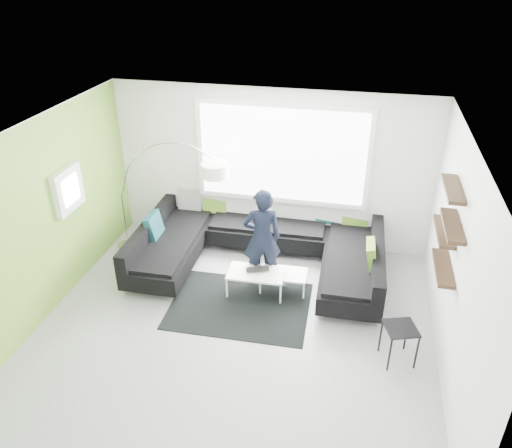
{
  "coord_description": "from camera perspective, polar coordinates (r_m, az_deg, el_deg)",
  "views": [
    {
      "loc": [
        1.49,
        -5.34,
        4.72
      ],
      "look_at": [
        0.1,
        0.9,
        1.19
      ],
      "focal_mm": 35.0,
      "sensor_mm": 36.0,
      "label": 1
    }
  ],
  "objects": [
    {
      "name": "coffee_table",
      "position": [
        7.83,
        1.59,
        -6.52
      ],
      "size": [
        1.15,
        0.69,
        0.37
      ],
      "primitive_type": "cube",
      "rotation": [
        0.0,
        0.0,
        0.04
      ],
      "color": "silver",
      "rests_on": "ground"
    },
    {
      "name": "person",
      "position": [
        7.71,
        0.68,
        -1.54
      ],
      "size": [
        0.84,
        0.76,
        1.63
      ],
      "primitive_type": "imported",
      "rotation": [
        0.0,
        0.0,
        3.48
      ],
      "color": "black",
      "rests_on": "ground"
    },
    {
      "name": "sectional_sofa",
      "position": [
        8.25,
        0.43,
        -2.86
      ],
      "size": [
        4.01,
        2.53,
        0.85
      ],
      "rotation": [
        0.0,
        0.0,
        0.02
      ],
      "color": "black",
      "rests_on": "ground"
    },
    {
      "name": "side_table",
      "position": [
        6.85,
        15.94,
        -13.02
      ],
      "size": [
        0.5,
        0.5,
        0.54
      ],
      "primitive_type": "cube",
      "rotation": [
        0.0,
        0.0,
        0.32
      ],
      "color": "black",
      "rests_on": "ground"
    },
    {
      "name": "arc_lamp",
      "position": [
        8.85,
        -15.18,
        3.13
      ],
      "size": [
        1.88,
        0.44,
        2.05
      ],
      "primitive_type": null,
      "rotation": [
        0.0,
        0.0,
        0.0
      ],
      "color": "silver",
      "rests_on": "ground"
    },
    {
      "name": "ground",
      "position": [
        7.28,
        -2.35,
        -11.54
      ],
      "size": [
        5.5,
        5.5,
        0.0
      ],
      "primitive_type": "plane",
      "color": "gray",
      "rests_on": "ground"
    },
    {
      "name": "rug",
      "position": [
        7.63,
        -1.86,
        -9.29
      ],
      "size": [
        2.11,
        1.56,
        0.01
      ],
      "primitive_type": "cube",
      "rotation": [
        0.0,
        0.0,
        0.03
      ],
      "color": "black",
      "rests_on": "ground"
    },
    {
      "name": "laptop",
      "position": [
        7.69,
        0.24,
        -5.45
      ],
      "size": [
        0.51,
        0.46,
        0.03
      ],
      "primitive_type": "imported",
      "rotation": [
        0.0,
        0.0,
        0.35
      ],
      "color": "black",
      "rests_on": "coffee_table"
    },
    {
      "name": "room_shell",
      "position": [
        6.43,
        -1.88,
        1.97
      ],
      "size": [
        5.54,
        5.04,
        2.82
      ],
      "color": "silver",
      "rests_on": "ground"
    }
  ]
}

